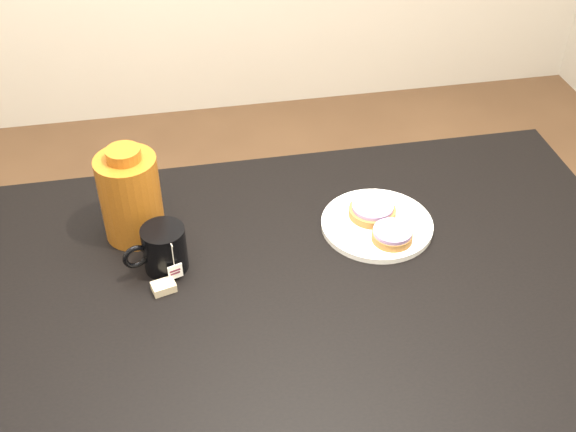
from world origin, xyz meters
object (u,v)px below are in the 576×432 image
(mug, at_px, (164,249))
(bagel_back, at_px, (372,210))
(bagel_front, at_px, (392,235))
(bagel_package, at_px, (130,196))
(table, at_px, (308,312))
(teabag_pouch, at_px, (164,287))
(plate, at_px, (377,224))

(mug, bearing_deg, bagel_back, -9.80)
(bagel_front, height_order, bagel_package, bagel_package)
(table, height_order, mug, mug)
(bagel_front, bearing_deg, teabag_pouch, -174.23)
(table, xyz_separation_m, bagel_back, (0.18, 0.17, 0.11))
(table, distance_m, mug, 0.32)
(bagel_front, bearing_deg, bagel_back, 101.68)
(bagel_package, bearing_deg, table, -33.67)
(bagel_front, bearing_deg, bagel_package, 165.15)
(plate, height_order, bagel_front, bagel_front)
(mug, relative_size, bagel_package, 0.65)
(table, relative_size, teabag_pouch, 31.11)
(bagel_back, xyz_separation_m, mug, (-0.45, -0.07, 0.02))
(bagel_back, height_order, bagel_package, bagel_package)
(bagel_front, distance_m, bagel_package, 0.55)
(table, distance_m, bagel_front, 0.24)
(bagel_back, bearing_deg, bagel_package, 174.13)
(teabag_pouch, height_order, bagel_package, bagel_package)
(bagel_back, bearing_deg, table, -136.29)
(table, distance_m, teabag_pouch, 0.30)
(plate, distance_m, bagel_front, 0.07)
(plate, height_order, teabag_pouch, same)
(plate, height_order, mug, mug)
(mug, distance_m, bagel_package, 0.14)
(bagel_front, relative_size, teabag_pouch, 1.99)
(mug, height_order, bagel_package, bagel_package)
(table, bearing_deg, plate, 38.24)
(mug, bearing_deg, table, -38.35)
(bagel_front, relative_size, mug, 0.64)
(table, relative_size, bagel_package, 6.54)
(plate, xyz_separation_m, bagel_back, (-0.00, 0.03, 0.02))
(bagel_front, relative_size, bagel_package, 0.42)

